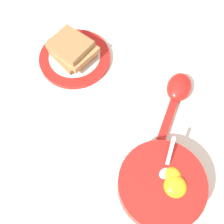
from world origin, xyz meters
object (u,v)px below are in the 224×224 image
toast_plate (75,58)px  toast_sandwich (73,50)px  egg_bowl (161,185)px  soup_spoon (177,92)px

toast_plate → toast_sandwich: size_ratio=1.65×
egg_bowl → toast_plate: bearing=79.2°
egg_bowl → toast_sandwich: (0.07, 0.37, 0.01)m
egg_bowl → soup_spoon: size_ratio=0.96×
toast_plate → toast_sandwich: bearing=86.3°
toast_plate → soup_spoon: (0.12, -0.24, 0.01)m
egg_bowl → toast_plate: 0.38m
toast_plate → egg_bowl: bearing=-100.8°
toast_sandwich → soup_spoon: bearing=-64.7°
egg_bowl → soup_spoon: bearing=33.6°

